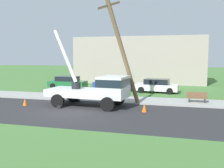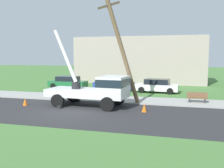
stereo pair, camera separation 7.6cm
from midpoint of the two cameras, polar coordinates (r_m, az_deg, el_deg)
The scene contains 12 objects.
ground_plane at distance 29.22m, azimuth 0.53°, elevation -1.22°, with size 120.00×120.00×0.00m, color #477538.
road_asphalt at distance 18.06m, azimuth -9.36°, elevation -6.09°, with size 80.00×7.69×0.01m, color #2B2B2D.
sidewalk_strip at distance 23.08m, azimuth -3.62°, elevation -3.17°, with size 80.00×3.33×0.10m, color #9E9E99.
utility_truck at distance 19.35m, azimuth -3.15°, elevation -0.95°, with size 6.74×3.25×5.98m.
leaning_utility_pole at distance 19.63m, azimuth 2.26°, elevation 7.92°, with size 2.85×2.62×8.61m.
traffic_cone_ahead at distance 17.86m, azimuth 7.28°, elevation -5.29°, with size 0.36×0.36×0.56m, color orange.
traffic_cone_behind at distance 21.10m, azimuth -18.60°, elevation -3.76°, with size 0.36×0.36×0.56m, color orange.
parked_sedan_green at distance 30.67m, azimuth -9.68°, elevation 0.39°, with size 4.42×2.05×1.42m.
parked_sedan_blue at distance 28.80m, azimuth 0.47°, elevation 0.09°, with size 4.49×2.17×1.42m.
parked_sedan_white at distance 27.24m, azimuth 10.02°, elevation -0.37°, with size 4.53×2.24×1.42m.
park_bench at distance 21.88m, azimuth 18.46°, elevation -2.92°, with size 1.60×0.45×0.90m.
lowrise_building_backdrop at distance 37.31m, azimuth 6.30°, elevation 5.33°, with size 18.00×6.00×6.40m, color #A5998C.
Camera 2 is at (7.48, -15.98, 3.89)m, focal length 41.24 mm.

